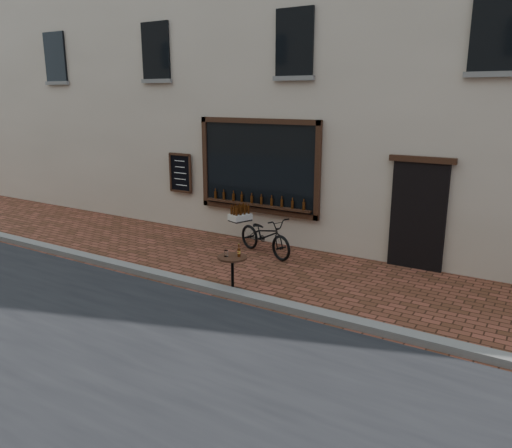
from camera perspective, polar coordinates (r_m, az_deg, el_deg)
The scene contains 5 objects.
ground at distance 8.63m, azimuth -0.96°, elevation -9.30°, with size 90.00×90.00×0.00m, color #502B1A.
kerb at distance 8.77m, azimuth -0.25°, elevation -8.49°, with size 90.00×0.25×0.12m, color slate.
shop_building at distance 13.91m, azimuth 14.54°, elevation 20.30°, with size 28.00×6.20×10.00m.
cargo_bicycle at distance 11.19m, azimuth 0.94°, elevation -1.23°, with size 2.02×1.17×0.95m.
bistro_table at distance 9.01m, azimuth -2.70°, elevation -4.91°, with size 0.54×0.54×0.92m.
Camera 1 is at (4.28, -6.65, 3.48)m, focal length 35.00 mm.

